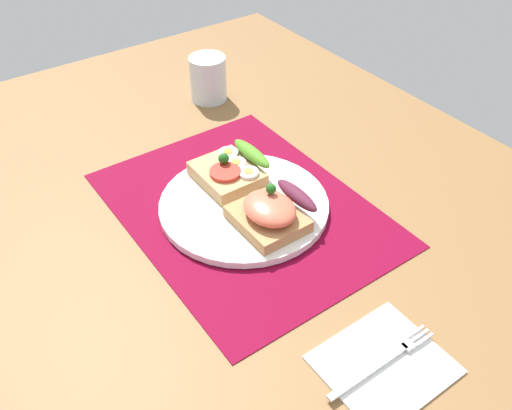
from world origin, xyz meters
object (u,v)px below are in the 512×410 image
object	(u,v)px
napkin	(384,364)
drinking_glass	(208,78)
fork	(385,360)
plate	(244,205)
sandwich_egg_tomato	(231,170)
sandwich_salmon	(274,211)

from	to	relation	value
napkin	drinking_glass	bearing A→B (deg)	165.90
fork	drinking_glass	distance (cm)	62.53
plate	drinking_glass	xyz separation A→B (cm)	(-30.40, 12.87, 3.31)
napkin	sandwich_egg_tomato	bearing A→B (deg)	173.71
sandwich_egg_tomato	drinking_glass	xyz separation A→B (cm)	(-24.73, 11.28, 1.24)
napkin	drinking_glass	xyz separation A→B (cm)	(-60.65, 15.24, 3.84)
plate	napkin	distance (cm)	30.35
sandwich_salmon	drinking_glass	xyz separation A→B (cm)	(-36.27, 12.01, 0.72)
sandwich_egg_tomato	sandwich_salmon	distance (cm)	11.58
plate	drinking_glass	size ratio (longest dim) A/B	2.93
sandwich_egg_tomato	fork	size ratio (longest dim) A/B	0.66
sandwich_salmon	napkin	size ratio (longest dim) A/B	0.73
sandwich_egg_tomato	plate	bearing A→B (deg)	-15.64
sandwich_salmon	napkin	distance (cm)	24.78
sandwich_egg_tomato	napkin	size ratio (longest dim) A/B	0.74
plate	fork	xyz separation A→B (cm)	(30.17, -2.28, -0.07)
plate	napkin	bearing A→B (deg)	-4.48
plate	sandwich_egg_tomato	bearing A→B (deg)	164.36
sandwich_egg_tomato	napkin	bearing A→B (deg)	-6.29
fork	drinking_glass	bearing A→B (deg)	165.96
fork	sandwich_egg_tomato	bearing A→B (deg)	173.84
plate	sandwich_egg_tomato	xyz separation A→B (cm)	(-5.67, 1.59, 2.07)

